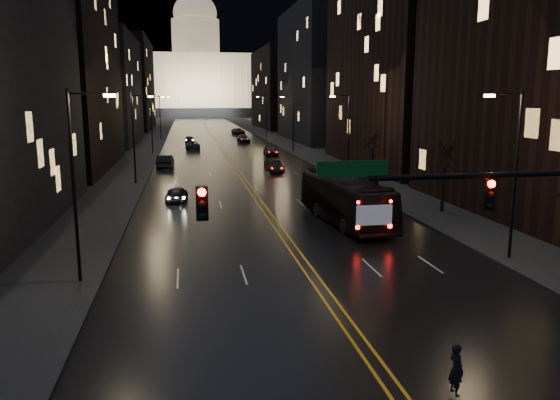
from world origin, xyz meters
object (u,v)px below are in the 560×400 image
oncoming_car_b (165,162)px  pedestrian_a (456,369)px  traffic_signal (555,207)px  receding_car_a (274,166)px  bus (345,199)px  oncoming_car_a (177,194)px

oncoming_car_b → pedestrian_a: oncoming_car_b is taller
traffic_signal → receding_car_a: 47.00m
bus → oncoming_car_a: bus is taller
bus → oncoming_car_b: size_ratio=2.33×
oncoming_car_a → pedestrian_a: 33.17m
traffic_signal → oncoming_car_a: size_ratio=4.37×
oncoming_car_b → receding_car_a: oncoming_car_b is taller
bus → oncoming_car_b: 34.80m
oncoming_car_a → receding_car_a: bearing=-117.0°
bus → oncoming_car_b: bus is taller
bus → pedestrian_a: size_ratio=7.54×
traffic_signal → oncoming_car_a: (-12.73, 30.06, -4.43)m
oncoming_car_b → receding_car_a: (12.63, -5.64, -0.13)m
bus → oncoming_car_b: bearing=107.6°
receding_car_a → oncoming_car_b: bearing=151.7°
oncoming_car_a → oncoming_car_b: bearing=-79.4°
oncoming_car_a → traffic_signal: bearing=119.2°
traffic_signal → oncoming_car_b: size_ratio=3.39×
bus → oncoming_car_a: (-11.71, 9.77, -0.98)m
traffic_signal → oncoming_car_a: 32.94m
bus → receding_car_a: bus is taller
oncoming_car_b → oncoming_car_a: bearing=97.1°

